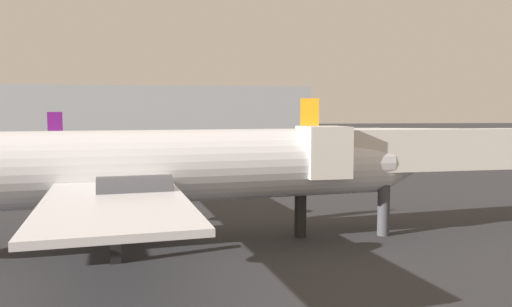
% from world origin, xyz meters
% --- Properties ---
extents(airplane_at_gate, '(36.20, 25.57, 11.49)m').
position_xyz_m(airplane_at_gate, '(-3.63, 15.83, 4.28)').
color(airplane_at_gate, white).
rests_on(airplane_at_gate, ground_plane).
extents(airplane_on_taxiway, '(28.73, 23.24, 9.26)m').
position_xyz_m(airplane_on_taxiway, '(28.38, 59.63, 3.33)').
color(airplane_on_taxiway, silver).
rests_on(airplane_on_taxiway, ground_plane).
extents(airplane_distant, '(24.33, 17.58, 7.23)m').
position_xyz_m(airplane_distant, '(-12.04, 73.91, 2.44)').
color(airplane_distant, silver).
rests_on(airplane_distant, ground_plane).
extents(jet_bridge, '(20.40, 3.21, 6.35)m').
position_xyz_m(jet_bridge, '(14.55, 16.76, 4.82)').
color(jet_bridge, silver).
rests_on(jet_bridge, ground_plane).
extents(terminal_building, '(76.11, 27.85, 13.39)m').
position_xyz_m(terminal_building, '(-6.81, 120.50, 6.70)').
color(terminal_building, '#999EA3').
rests_on(terminal_building, ground_plane).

